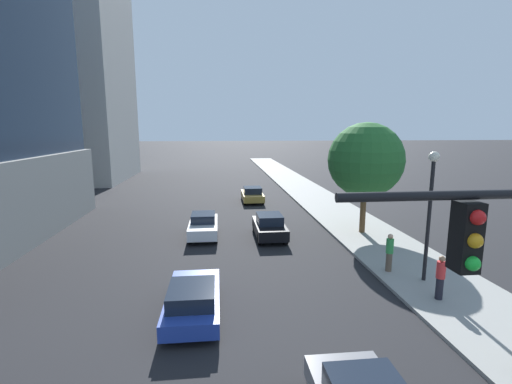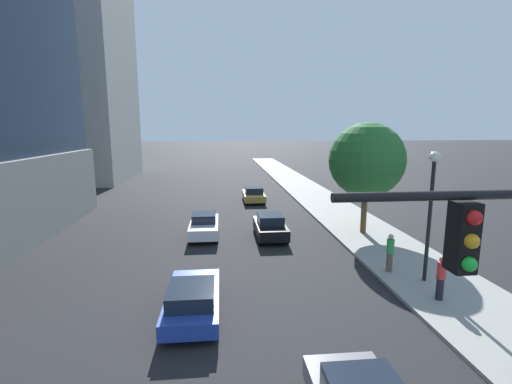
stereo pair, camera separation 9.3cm
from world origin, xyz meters
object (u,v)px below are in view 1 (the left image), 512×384
car_blue (193,299)px  street_tree (366,160)px  car_black (269,226)px  pedestrian_red_shirt (440,277)px  car_gold (252,195)px  pedestrian_green_shirt (389,252)px  construction_building (70,48)px  street_lamp (431,197)px  car_white (203,225)px

car_blue → street_tree: bearing=42.4°
car_black → pedestrian_red_shirt: size_ratio=2.26×
street_tree → car_black: size_ratio=1.75×
car_gold → car_black: bearing=-90.0°
street_tree → car_blue: size_ratio=1.58×
car_gold → pedestrian_green_shirt: pedestrian_green_shirt is taller
street_tree → pedestrian_green_shirt: size_ratio=3.88×
construction_building → car_blue: construction_building is taller
car_black → pedestrian_green_shirt: 7.89m
pedestrian_red_shirt → car_black: bearing=120.5°
street_lamp → car_white: street_lamp is taller
car_white → street_tree: bearing=-3.5°
street_lamp → car_white: (-9.96, 8.12, -3.15)m
street_lamp → car_gold: street_lamp is taller
car_blue → pedestrian_green_shirt: (8.87, 2.95, 0.41)m
street_lamp → pedestrian_green_shirt: bearing=133.7°
street_tree → pedestrian_red_shirt: size_ratio=3.96×
street_lamp → construction_building: bearing=127.1°
street_lamp → car_black: 9.95m
street_lamp → pedestrian_red_shirt: size_ratio=3.20×
car_black → car_blue: 10.12m
car_white → pedestrian_red_shirt: pedestrian_red_shirt is taller
construction_building → street_lamp: (27.31, -36.05, -12.95)m
street_lamp → street_tree: bearing=88.3°
street_tree → car_gold: size_ratio=1.73×
car_gold → pedestrian_green_shirt: 18.13m
street_tree → construction_building: bearing=133.9°
car_gold → pedestrian_red_shirt: size_ratio=2.28×
construction_building → pedestrian_red_shirt: 49.00m
construction_building → car_blue: 44.68m
construction_building → car_gold: 32.02m
car_white → pedestrian_red_shirt: size_ratio=2.37×
street_tree → car_blue: street_tree is taller
construction_building → car_gold: construction_building is taller
construction_building → street_tree: size_ratio=5.74×
street_lamp → car_black: bearing=128.2°
car_gold → car_white: (-4.12, -10.50, 0.03)m
construction_building → car_gold: bearing=-39.1°
car_white → pedestrian_green_shirt: bearing=-38.2°
street_lamp → pedestrian_green_shirt: (-1.08, 1.13, -2.79)m
car_blue → pedestrian_green_shirt: pedestrian_green_shirt is taller
car_blue → car_black: bearing=66.0°
car_blue → pedestrian_red_shirt: 9.54m
car_gold → pedestrian_green_shirt: bearing=-74.8°
car_black → construction_building: bearing=126.9°
street_lamp → pedestrian_red_shirt: (-0.43, -1.76, -2.82)m
car_white → pedestrian_green_shirt: size_ratio=2.32×
car_black → street_lamp: bearing=-51.8°
street_tree → car_gold: street_tree is taller
car_gold → car_black: size_ratio=1.01×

